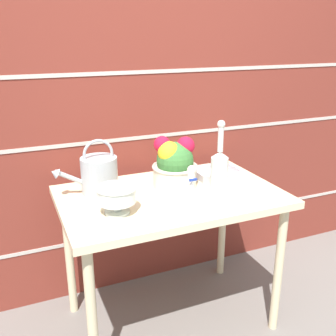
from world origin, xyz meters
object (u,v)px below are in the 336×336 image
at_px(flower_planter, 174,164).
at_px(glass_decanter, 219,167).
at_px(crystal_pedestal_bowl, 117,196).
at_px(wire_tray, 215,174).
at_px(figurine_vase, 191,187).
at_px(watering_can, 99,174).

bearing_deg(flower_planter, glass_decanter, -29.79).
relative_size(crystal_pedestal_bowl, wire_tray, 0.75).
bearing_deg(flower_planter, figurine_vase, -92.19).
relative_size(flower_planter, figurine_vase, 1.49).
xyz_separation_m(flower_planter, wire_tray, (0.27, 0.05, -0.11)).
height_order(figurine_vase, wire_tray, figurine_vase).
xyz_separation_m(flower_planter, glass_decanter, (0.19, -0.11, -0.00)).
distance_m(watering_can, figurine_vase, 0.46).
relative_size(watering_can, figurine_vase, 1.83).
xyz_separation_m(watering_can, wire_tray, (0.64, -0.02, -0.08)).
relative_size(flower_planter, wire_tray, 1.11).
relative_size(crystal_pedestal_bowl, flower_planter, 0.68).
relative_size(watering_can, crystal_pedestal_bowl, 1.82).
relative_size(flower_planter, glass_decanter, 0.75).
height_order(glass_decanter, wire_tray, glass_decanter).
height_order(flower_planter, wire_tray, flower_planter).
distance_m(crystal_pedestal_bowl, glass_decanter, 0.56).
relative_size(watering_can, flower_planter, 1.23).
bearing_deg(wire_tray, figurine_vase, -136.64).
height_order(glass_decanter, figurine_vase, glass_decanter).
bearing_deg(watering_can, glass_decanter, -17.68).
bearing_deg(glass_decanter, figurine_vase, -154.67).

